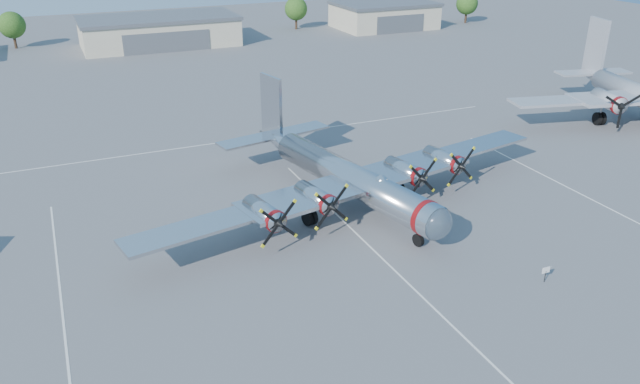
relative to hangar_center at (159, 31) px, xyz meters
name	(u,v)px	position (x,y,z in m)	size (l,w,h in m)	color
ground	(356,234)	(0.00, -81.96, -2.71)	(260.00, 260.00, 0.00)	#5B5B5D
parking_lines	(367,243)	(0.00, -83.71, -2.71)	(60.00, 50.08, 0.01)	silver
hangar_center	(159,31)	(0.00, 0.00, 0.00)	(28.60, 14.60, 5.40)	#C2B49A
hangar_east	(384,15)	(48.00, 0.00, 0.00)	(20.60, 14.60, 5.40)	#C2B49A
tree_west	(12,25)	(-25.00, 8.04, 1.51)	(4.80, 4.80, 6.64)	#382619
tree_east	(296,9)	(30.00, 6.04, 1.51)	(4.80, 4.80, 6.64)	#382619
tree_far_east	(467,4)	(68.00, -1.96, 1.51)	(4.80, 4.80, 6.64)	#382619
main_bomber_b29	(343,203)	(1.52, -76.35, -2.71)	(40.28, 27.55, 8.91)	silver
twin_engine_east	(630,119)	(44.28, -68.97, -2.71)	(33.40, 24.01, 10.59)	#A7A6AB
info_placard	(546,272)	(8.72, -93.47, -1.89)	(0.61, 0.07, 1.17)	black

